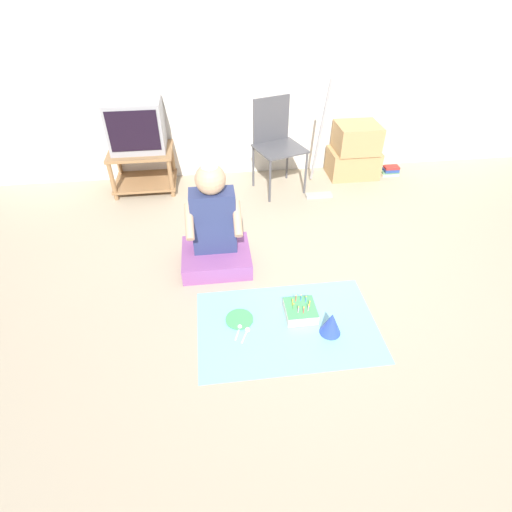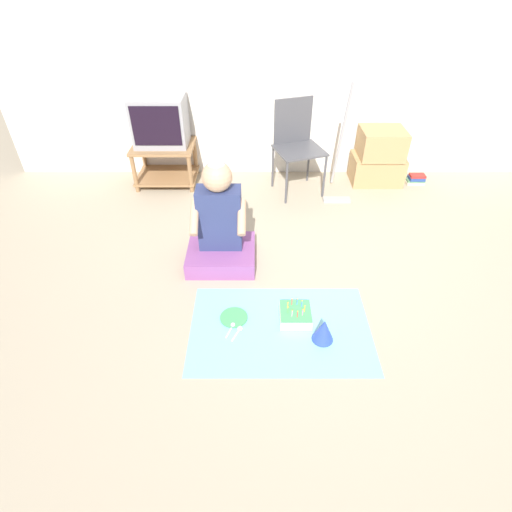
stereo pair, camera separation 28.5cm
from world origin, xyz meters
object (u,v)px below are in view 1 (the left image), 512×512
object	(u,v)px
dust_mop	(319,162)
book_pile	(390,171)
cardboard_box_stack	(355,151)
birthday_cake	(300,311)
party_hat_blue	(331,323)
folding_chair	(276,139)
tv	(136,126)
person_seated	(214,231)
paper_plate	(239,319)

from	to	relation	value
dust_mop	book_pile	xyz separation A→B (m)	(0.94, 0.31, -0.30)
cardboard_box_stack	book_pile	distance (m)	0.51
birthday_cake	dust_mop	bearing A→B (deg)	72.40
birthday_cake	party_hat_blue	xyz separation A→B (m)	(0.17, -0.18, 0.05)
folding_chair	birthday_cake	world-z (taller)	folding_chair
tv	folding_chair	distance (m)	1.41
cardboard_box_stack	person_seated	xyz separation A→B (m)	(-1.62, -1.41, 0.03)
dust_mop	book_pile	world-z (taller)	dust_mop
cardboard_box_stack	paper_plate	distance (m)	2.58
book_pile	person_seated	distance (m)	2.50
tv	person_seated	distance (m)	1.62
cardboard_box_stack	dust_mop	distance (m)	0.60
dust_mop	paper_plate	bearing A→B (deg)	-119.61
cardboard_box_stack	dust_mop	xyz separation A→B (m)	(-0.49, -0.34, 0.05)
party_hat_blue	tv	bearing A→B (deg)	122.05
person_seated	party_hat_blue	size ratio (longest dim) A/B	5.40
folding_chair	cardboard_box_stack	bearing A→B (deg)	8.83
person_seated	dust_mop	bearing A→B (deg)	43.75
book_pile	folding_chair	bearing A→B (deg)	-175.46
tv	party_hat_blue	world-z (taller)	tv
person_seated	birthday_cake	xyz separation A→B (m)	(0.56, -0.69, -0.27)
cardboard_box_stack	dust_mop	world-z (taller)	dust_mop
cardboard_box_stack	birthday_cake	size ratio (longest dim) A/B	2.69
book_pile	birthday_cake	xyz separation A→B (m)	(-1.50, -2.07, 0.00)
person_seated	book_pile	bearing A→B (deg)	33.73
folding_chair	book_pile	distance (m)	1.46
dust_mop	folding_chair	bearing A→B (deg)	155.25
person_seated	birthday_cake	world-z (taller)	person_seated
folding_chair	party_hat_blue	world-z (taller)	folding_chair
book_pile	birthday_cake	world-z (taller)	birthday_cake
tv	party_hat_blue	distance (m)	2.76
dust_mop	person_seated	xyz separation A→B (m)	(-1.12, -1.08, -0.03)
paper_plate	birthday_cake	bearing A→B (deg)	-1.32
person_seated	birthday_cake	bearing A→B (deg)	-50.51
birthday_cake	party_hat_blue	bearing A→B (deg)	-46.85
dust_mop	person_seated	size ratio (longest dim) A/B	1.25
person_seated	party_hat_blue	distance (m)	1.16
person_seated	cardboard_box_stack	bearing A→B (deg)	41.18
cardboard_box_stack	dust_mop	bearing A→B (deg)	-145.52
folding_chair	party_hat_blue	distance (m)	2.18
dust_mop	party_hat_blue	bearing A→B (deg)	-101.30
book_pile	birthday_cake	size ratio (longest dim) A/B	0.92
book_pile	dust_mop	bearing A→B (deg)	-162.10
birthday_cake	paper_plate	world-z (taller)	birthday_cake
party_hat_blue	book_pile	bearing A→B (deg)	59.34
dust_mop	person_seated	bearing A→B (deg)	-136.25
tv	book_pile	world-z (taller)	tv
tv	paper_plate	xyz separation A→B (m)	(0.82, -2.09, -0.67)
folding_chair	birthday_cake	distance (m)	2.02
party_hat_blue	paper_plate	distance (m)	0.64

